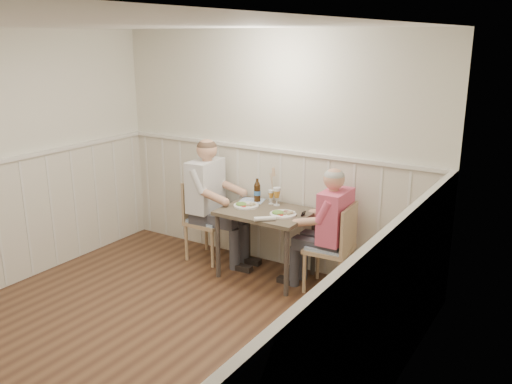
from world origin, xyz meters
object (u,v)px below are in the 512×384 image
at_px(chair_right, 335,245).
at_px(diner_cream, 209,210).
at_px(chair_left, 205,217).
at_px(man_in_pink, 330,240).
at_px(dining_table, 266,219).
at_px(beer_bottle, 257,191).
at_px(grass_vase, 271,185).

height_order(chair_right, diner_cream, diner_cream).
xyz_separation_m(chair_left, diner_cream, (0.08, -0.02, 0.10)).
bearing_deg(man_in_pink, diner_cream, -179.82).
xyz_separation_m(dining_table, man_in_pink, (0.73, 0.05, -0.10)).
bearing_deg(beer_bottle, chair_left, -166.22).
bearing_deg(beer_bottle, dining_table, -41.26).
bearing_deg(dining_table, diner_cream, 176.86).
distance_m(diner_cream, beer_bottle, 0.62).
distance_m(chair_left, man_in_pink, 1.60).
bearing_deg(dining_table, chair_left, 175.96).
bearing_deg(dining_table, man_in_pink, 3.74).
bearing_deg(diner_cream, grass_vase, 22.00).
height_order(chair_right, grass_vase, grass_vase).
bearing_deg(chair_left, dining_table, -4.04).
height_order(chair_right, beer_bottle, beer_bottle).
bearing_deg(chair_left, man_in_pink, -0.49).
bearing_deg(beer_bottle, grass_vase, 38.19).
relative_size(chair_left, grass_vase, 2.26).
height_order(beer_bottle, grass_vase, grass_vase).
relative_size(chair_right, diner_cream, 0.64).
height_order(dining_table, beer_bottle, beer_bottle).
xyz_separation_m(chair_right, chair_left, (-1.64, 0.00, 0.00)).
xyz_separation_m(man_in_pink, grass_vase, (-0.85, 0.26, 0.38)).
distance_m(diner_cream, grass_vase, 0.78).
height_order(dining_table, grass_vase, grass_vase).
xyz_separation_m(chair_right, diner_cream, (-1.55, -0.02, 0.11)).
bearing_deg(grass_vase, diner_cream, -158.00).
relative_size(dining_table, diner_cream, 0.65).
relative_size(dining_table, chair_left, 1.01).
distance_m(chair_left, diner_cream, 0.13).
xyz_separation_m(chair_right, beer_bottle, (-1.02, 0.15, 0.37)).
height_order(dining_table, diner_cream, diner_cream).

